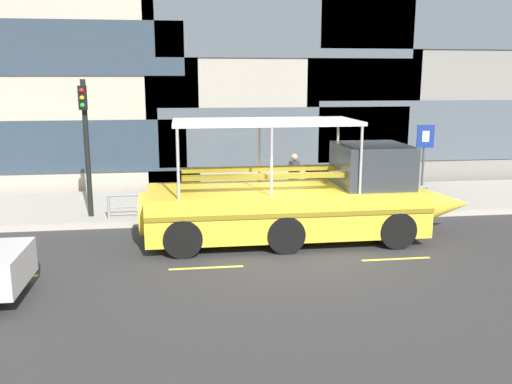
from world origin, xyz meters
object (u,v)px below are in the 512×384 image
object	(u,v)px
parking_sign	(424,152)
duck_tour_boat	(305,201)
pedestrian_near_bow	(356,176)
pedestrian_mid_left	(294,174)
traffic_light_pole	(86,135)

from	to	relation	value
parking_sign	duck_tour_boat	world-z (taller)	duck_tour_boat
pedestrian_near_bow	pedestrian_mid_left	bearing A→B (deg)	161.48
pedestrian_mid_left	pedestrian_near_bow	bearing A→B (deg)	-18.52
parking_sign	pedestrian_near_bow	size ratio (longest dim) A/B	1.62
parking_sign	traffic_light_pole	bearing A→B (deg)	179.44
duck_tour_boat	pedestrian_mid_left	size ratio (longest dim) A/B	5.38
traffic_light_pole	pedestrian_near_bow	bearing A→B (deg)	1.50
traffic_light_pole	pedestrian_mid_left	distance (m)	6.98
parking_sign	pedestrian_mid_left	bearing A→B (deg)	166.60
pedestrian_mid_left	parking_sign	bearing A→B (deg)	-13.40
pedestrian_near_bow	parking_sign	bearing A→B (deg)	-8.59
duck_tour_boat	traffic_light_pole	bearing A→B (deg)	156.05
pedestrian_near_bow	pedestrian_mid_left	xyz separation A→B (m)	(-2.01, 0.67, 0.03)
duck_tour_boat	pedestrian_mid_left	xyz separation A→B (m)	(0.45, 3.70, 0.11)
traffic_light_pole	duck_tour_boat	bearing A→B (deg)	-23.95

